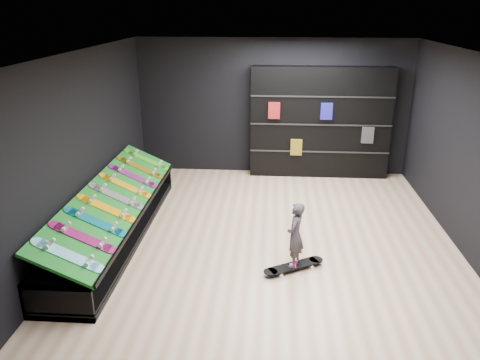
# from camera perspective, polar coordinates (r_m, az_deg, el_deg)

# --- Properties ---
(floor) EXTENTS (6.00, 7.00, 0.01)m
(floor) POSITION_cam_1_polar(r_m,az_deg,el_deg) (7.74, 3.62, -7.56)
(floor) COLOR #D2B08E
(floor) RESTS_ON ground
(ceiling) EXTENTS (6.00, 7.00, 0.01)m
(ceiling) POSITION_cam_1_polar(r_m,az_deg,el_deg) (6.86, 4.20, 15.12)
(ceiling) COLOR white
(ceiling) RESTS_ON ground
(wall_back) EXTENTS (6.00, 0.02, 3.00)m
(wall_back) POSITION_cam_1_polar(r_m,az_deg,el_deg) (10.55, 4.03, 8.81)
(wall_back) COLOR black
(wall_back) RESTS_ON ground
(wall_front) EXTENTS (6.00, 0.02, 3.00)m
(wall_front) POSITION_cam_1_polar(r_m,az_deg,el_deg) (3.96, 3.52, -12.31)
(wall_front) COLOR black
(wall_front) RESTS_ON ground
(wall_left) EXTENTS (0.02, 7.00, 3.00)m
(wall_left) POSITION_cam_1_polar(r_m,az_deg,el_deg) (7.76, -18.89, 3.40)
(wall_left) COLOR black
(wall_left) RESTS_ON ground
(wall_right) EXTENTS (0.02, 7.00, 3.00)m
(wall_right) POSITION_cam_1_polar(r_m,az_deg,el_deg) (7.76, 26.64, 2.29)
(wall_right) COLOR black
(wall_right) RESTS_ON ground
(display_rack) EXTENTS (0.90, 4.50, 0.50)m
(display_rack) POSITION_cam_1_polar(r_m,az_deg,el_deg) (8.04, -14.90, -5.15)
(display_rack) COLOR black
(display_rack) RESTS_ON ground
(turf_ramp) EXTENTS (0.92, 4.50, 0.46)m
(turf_ramp) POSITION_cam_1_polar(r_m,az_deg,el_deg) (7.84, -14.86, -2.12)
(turf_ramp) COLOR #0F5F16
(turf_ramp) RESTS_ON display_rack
(back_shelving) EXTENTS (3.04, 0.35, 2.43)m
(back_shelving) POSITION_cam_1_polar(r_m,az_deg,el_deg) (10.49, 9.72, 6.90)
(back_shelving) COLOR black
(back_shelving) RESTS_ON ground
(floor_skateboard) EXTENTS (0.96, 0.68, 0.09)m
(floor_skateboard) POSITION_cam_1_polar(r_m,az_deg,el_deg) (7.00, 6.57, -10.53)
(floor_skateboard) COLOR black
(floor_skateboard) RESTS_ON ground
(child) EXTENTS (0.22, 0.26, 0.59)m
(child) POSITION_cam_1_polar(r_m,az_deg,el_deg) (6.83, 6.68, -8.12)
(child) COLOR black
(child) RESTS_ON floor_skateboard
(display_board_0) EXTENTS (0.93, 0.22, 0.50)m
(display_board_0) POSITION_cam_1_polar(r_m,az_deg,el_deg) (6.24, -20.20, -8.60)
(display_board_0) COLOR #0CB2E5
(display_board_0) RESTS_ON turf_ramp
(display_board_1) EXTENTS (0.93, 0.22, 0.50)m
(display_board_1) POSITION_cam_1_polar(r_m,az_deg,el_deg) (6.62, -18.60, -6.65)
(display_board_1) COLOR #E5198C
(display_board_1) RESTS_ON turf_ramp
(display_board_2) EXTENTS (0.93, 0.22, 0.50)m
(display_board_2) POSITION_cam_1_polar(r_m,az_deg,el_deg) (7.01, -17.18, -4.90)
(display_board_2) COLOR #0C8C99
(display_board_2) RESTS_ON turf_ramp
(display_board_3) EXTENTS (0.93, 0.22, 0.50)m
(display_board_3) POSITION_cam_1_polar(r_m,az_deg,el_deg) (7.42, -15.91, -3.34)
(display_board_3) COLOR yellow
(display_board_3) RESTS_ON turf_ramp
(display_board_4) EXTENTS (0.93, 0.22, 0.50)m
(display_board_4) POSITION_cam_1_polar(r_m,az_deg,el_deg) (7.83, -14.79, -1.94)
(display_board_4) COLOR black
(display_board_4) RESTS_ON turf_ramp
(display_board_5) EXTENTS (0.93, 0.22, 0.50)m
(display_board_5) POSITION_cam_1_polar(r_m,az_deg,el_deg) (8.24, -13.77, -0.69)
(display_board_5) COLOR orange
(display_board_5) RESTS_ON turf_ramp
(display_board_6) EXTENTS (0.93, 0.22, 0.50)m
(display_board_6) POSITION_cam_1_polar(r_m,az_deg,el_deg) (8.67, -12.86, 0.45)
(display_board_6) COLOR #2626BF
(display_board_6) RESTS_ON turf_ramp
(display_board_7) EXTENTS (0.93, 0.22, 0.50)m
(display_board_7) POSITION_cam_1_polar(r_m,az_deg,el_deg) (9.10, -12.03, 1.48)
(display_board_7) COLOR yellow
(display_board_7) RESTS_ON turf_ramp
(display_board_8) EXTENTS (0.93, 0.22, 0.50)m
(display_board_8) POSITION_cam_1_polar(r_m,az_deg,el_deg) (9.53, -11.28, 2.42)
(display_board_8) COLOR green
(display_board_8) RESTS_ON turf_ramp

